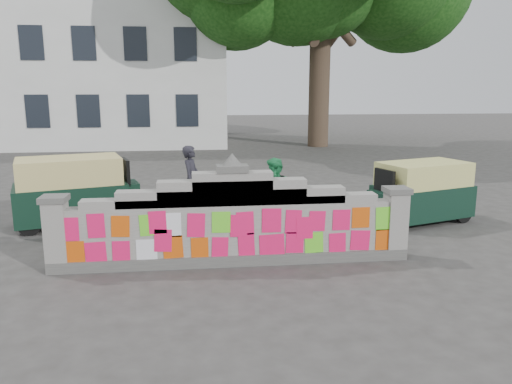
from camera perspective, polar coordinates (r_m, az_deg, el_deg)
ground at (r=9.12m, az=-2.63°, el=-8.15°), size 100.00×100.00×0.00m
parapet_wall at (r=8.89m, az=-2.67°, el=-3.62°), size 6.48×0.44×2.01m
building at (r=31.21m, az=-19.21°, el=12.84°), size 16.00×10.00×8.90m
cyclist_bike at (r=11.63m, az=-7.32°, el=-1.44°), size 1.89×1.12×0.94m
cyclist_rider at (r=11.56m, az=-7.36°, el=0.13°), size 0.53×0.66×1.59m
pedestrian at (r=11.00m, az=2.23°, el=-0.30°), size 0.97×0.99×1.61m
rickshaw_left at (r=12.20m, az=-20.06°, el=0.22°), size 2.92×1.95×1.57m
rickshaw_right at (r=12.31m, az=18.28°, el=0.08°), size 2.64×1.81×1.42m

